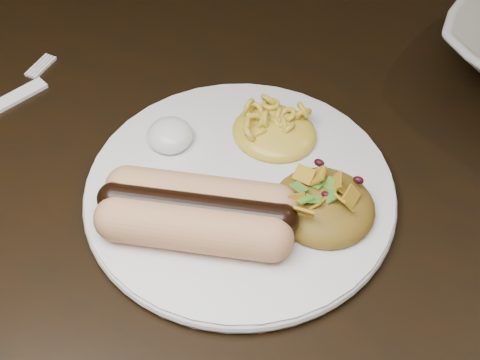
% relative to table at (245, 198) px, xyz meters
% --- Properties ---
extents(table, '(1.60, 0.90, 0.75)m').
position_rel_table_xyz_m(table, '(0.00, 0.00, 0.00)').
color(table, black).
rests_on(table, floor).
extents(plate, '(0.26, 0.26, 0.01)m').
position_rel_table_xyz_m(plate, '(0.03, -0.07, 0.10)').
color(plate, white).
rests_on(plate, table).
extents(hotdog, '(0.13, 0.10, 0.04)m').
position_rel_table_xyz_m(hotdog, '(0.02, -0.12, 0.13)').
color(hotdog, '#E8A578').
rests_on(hotdog, plate).
extents(mac_and_cheese, '(0.08, 0.08, 0.03)m').
position_rel_table_xyz_m(mac_and_cheese, '(0.03, -0.00, 0.12)').
color(mac_and_cheese, gold).
rests_on(mac_and_cheese, plate).
extents(sour_cream, '(0.04, 0.04, 0.02)m').
position_rel_table_xyz_m(sour_cream, '(-0.05, -0.05, 0.12)').
color(sour_cream, white).
rests_on(sour_cream, plate).
extents(taco_salad, '(0.08, 0.08, 0.04)m').
position_rel_table_xyz_m(taco_salad, '(0.10, -0.06, 0.12)').
color(taco_salad, '#A64F15').
rests_on(taco_salad, plate).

